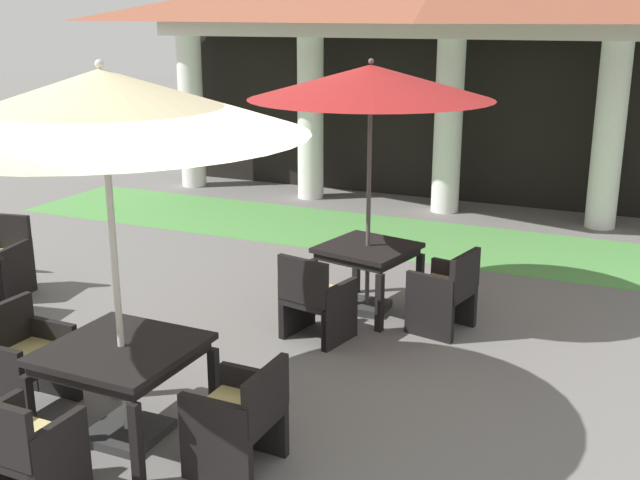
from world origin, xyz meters
TOP-DOWN VIEW (x-y plane):
  - ground_plane at (0.00, 0.00)m, footprint 60.00×60.00m
  - background_pavilion at (-0.00, 7.85)m, footprint 10.86×2.87m
  - lawn_strip at (0.00, 5.97)m, footprint 12.66×2.10m
  - patio_chair_near_foreground_north at (-3.57, 1.83)m, footprint 0.65×0.64m
  - patio_table_mid_left at (0.42, 3.07)m, footprint 1.07×1.07m
  - patio_umbrella_mid_left at (0.42, 3.07)m, footprint 2.50×2.50m
  - patio_chair_mid_left_east at (1.34, 2.88)m, footprint 0.64×0.68m
  - patio_chair_mid_left_south at (0.23, 2.15)m, footprint 0.69×0.65m
  - patio_table_mid_right at (-0.31, -0.14)m, footprint 1.05×1.05m
  - patio_umbrella_mid_right at (-0.31, -0.14)m, footprint 2.83×2.83m
  - patio_chair_mid_right_west at (-1.31, -0.12)m, footprint 0.52×0.65m
  - patio_chair_mid_right_south at (-0.32, -1.14)m, footprint 0.61×0.50m
  - patio_chair_mid_right_east at (0.69, -0.15)m, footprint 0.56×0.59m

SIDE VIEW (x-z plane):
  - ground_plane at x=0.00m, z-range 0.00..0.00m
  - lawn_strip at x=0.00m, z-range 0.00..0.01m
  - patio_chair_mid_right_east at x=0.69m, z-range -0.01..0.80m
  - patio_chair_mid_left_south at x=0.23m, z-range -0.04..0.84m
  - patio_chair_near_foreground_north at x=-3.57m, z-range -0.04..0.85m
  - patio_chair_mid_left_east at x=1.34m, z-range -0.02..0.84m
  - patio_chair_mid_right_south at x=-0.32m, z-range -0.01..0.85m
  - patio_chair_mid_right_west at x=-1.31m, z-range -0.02..0.87m
  - patio_table_mid_left at x=0.42m, z-range 0.27..1.00m
  - patio_table_mid_right at x=-0.31m, z-range 0.28..1.03m
  - patio_umbrella_mid_left at x=0.42m, z-range 1.09..3.77m
  - patio_umbrella_mid_right at x=-0.31m, z-range 1.11..3.93m
  - background_pavilion at x=0.00m, z-range 1.10..5.18m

